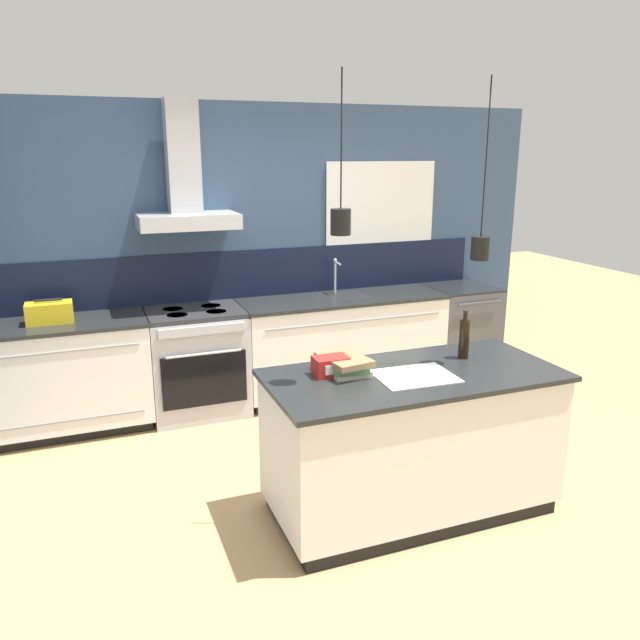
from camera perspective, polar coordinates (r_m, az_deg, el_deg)
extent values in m
plane|color=tan|center=(4.29, 1.85, -15.56)|extent=(16.00, 16.00, 0.00)
cube|color=#354C6B|center=(5.68, -6.09, 6.08)|extent=(5.60, 0.06, 2.60)
cube|color=black|center=(5.67, -5.94, 4.27)|extent=(4.42, 0.02, 0.43)
cube|color=white|center=(6.04, 5.60, 9.70)|extent=(1.12, 0.01, 0.96)
cube|color=black|center=(6.05, 5.56, 9.70)|extent=(1.04, 0.01, 0.88)
cube|color=#B5B5BA|center=(5.25, -11.98, 8.85)|extent=(0.80, 0.46, 0.12)
cube|color=#B5B5BA|center=(5.31, -12.45, 14.41)|extent=(0.26, 0.20, 0.90)
cylinder|color=black|center=(3.36, 1.96, 16.15)|extent=(0.01, 0.01, 0.71)
cylinder|color=black|center=(3.37, 1.90, 8.95)|extent=(0.11, 0.11, 0.14)
sphere|color=#F9D18C|center=(3.37, 1.90, 8.95)|extent=(0.06, 0.06, 0.06)
cylinder|color=black|center=(3.81, 14.95, 14.11)|extent=(0.01, 0.01, 0.90)
cylinder|color=black|center=(3.85, 14.43, 6.38)|extent=(0.11, 0.11, 0.14)
sphere|color=#F9D18C|center=(3.85, 14.43, 6.38)|extent=(0.06, 0.06, 0.06)
cube|color=black|center=(5.54, -22.12, -8.78)|extent=(1.30, 0.56, 0.09)
cube|color=white|center=(5.36, -22.59, -4.58)|extent=(1.34, 0.62, 0.79)
cube|color=gray|center=(4.98, -22.95, -2.76)|extent=(1.18, 0.01, 0.01)
cube|color=gray|center=(5.16, -22.32, -8.58)|extent=(1.18, 0.01, 0.01)
cube|color=#232626|center=(5.24, -23.04, -0.36)|extent=(1.37, 0.64, 0.03)
cube|color=black|center=(5.95, 1.88, -5.95)|extent=(1.82, 0.56, 0.09)
cube|color=white|center=(5.78, 2.04, -1.98)|extent=(1.88, 0.62, 0.79)
cube|color=gray|center=(5.43, 3.37, -0.11)|extent=(1.65, 0.01, 0.01)
cube|color=gray|center=(5.60, 3.28, -5.55)|extent=(1.65, 0.01, 0.01)
cube|color=#232626|center=(5.67, 2.08, 1.98)|extent=(1.90, 0.64, 0.03)
cube|color=#262628|center=(5.72, 1.88, 2.20)|extent=(0.48, 0.34, 0.01)
cylinder|color=#B5B5BA|center=(5.80, 1.39, 3.99)|extent=(0.02, 0.02, 0.31)
sphere|color=#B5B5BA|center=(5.77, 1.40, 5.50)|extent=(0.03, 0.03, 0.03)
cylinder|color=#B5B5BA|center=(5.72, 1.63, 5.20)|extent=(0.02, 0.12, 0.02)
cube|color=#B5B5BA|center=(5.43, -11.14, -3.95)|extent=(0.80, 0.62, 0.87)
cube|color=black|center=(5.15, -10.48, -5.42)|extent=(0.69, 0.02, 0.44)
cylinder|color=#B5B5BA|center=(5.06, -10.56, -3.06)|extent=(0.60, 0.02, 0.02)
cube|color=#B5B5BA|center=(5.02, -10.70, -0.93)|extent=(0.69, 0.02, 0.07)
cube|color=#2D2D30|center=(5.31, -11.39, 0.69)|extent=(0.80, 0.60, 0.04)
cylinder|color=black|center=(5.38, -13.28, 0.99)|extent=(0.17, 0.17, 0.00)
cylinder|color=black|center=(5.43, -9.94, 1.30)|extent=(0.17, 0.17, 0.00)
cylinder|color=black|center=(5.17, -12.94, 0.44)|extent=(0.17, 0.17, 0.00)
cylinder|color=black|center=(5.23, -9.47, 0.77)|extent=(0.17, 0.17, 0.00)
cube|color=#4C4C51|center=(6.37, 12.48, -1.07)|extent=(0.62, 0.62, 0.89)
cube|color=black|center=(6.27, 12.71, 2.93)|extent=(0.62, 0.62, 0.02)
cylinder|color=#4C4C51|center=(6.02, 14.41, 1.54)|extent=(0.47, 0.02, 0.02)
cube|color=black|center=(4.15, 8.12, -16.09)|extent=(1.66, 0.75, 0.09)
cube|color=white|center=(3.94, 8.36, -10.61)|extent=(1.72, 0.78, 0.79)
cube|color=#232626|center=(3.78, 8.59, -5.01)|extent=(1.77, 0.83, 0.03)
cylinder|color=black|center=(4.07, 13.03, -1.73)|extent=(0.07, 0.07, 0.25)
cylinder|color=black|center=(4.03, 13.16, 0.34)|extent=(0.03, 0.03, 0.06)
cylinder|color=#262628|center=(4.02, 13.18, 0.78)|extent=(0.03, 0.03, 0.01)
cube|color=beige|center=(3.73, 2.52, -4.65)|extent=(0.23, 0.27, 0.03)
cube|color=#4C7F4C|center=(3.73, 2.40, -4.09)|extent=(0.24, 0.33, 0.04)
cube|color=olive|center=(3.71, 2.22, -3.63)|extent=(0.28, 0.36, 0.04)
cube|color=red|center=(3.69, 0.99, -4.21)|extent=(0.20, 0.14, 0.11)
cube|color=white|center=(3.63, 1.41, -4.55)|extent=(0.12, 0.01, 0.06)
cube|color=silver|center=(3.72, 8.67, -5.09)|extent=(0.47, 0.38, 0.01)
cube|color=gold|center=(5.22, -23.50, 0.62)|extent=(0.34, 0.18, 0.16)
cylinder|color=black|center=(5.20, -23.61, 1.68)|extent=(0.20, 0.02, 0.02)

